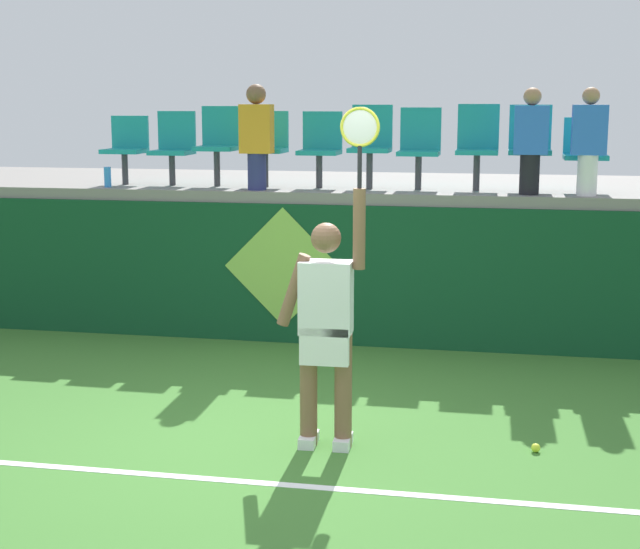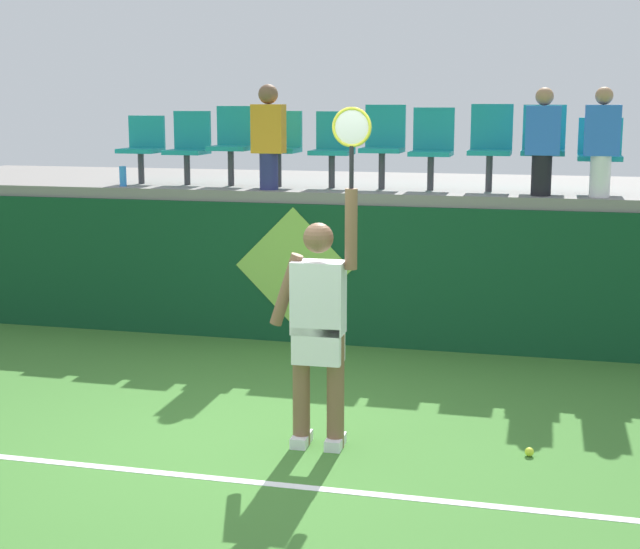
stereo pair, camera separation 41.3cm
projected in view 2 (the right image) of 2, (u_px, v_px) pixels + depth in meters
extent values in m
plane|color=#3D752D|center=(253.00, 443.00, 7.20)|extent=(40.00, 40.00, 0.00)
cube|color=#0F4223|center=(344.00, 275.00, 10.05)|extent=(11.62, 0.20, 1.48)
cube|color=gray|center=(372.00, 187.00, 11.30)|extent=(11.62, 3.02, 0.12)
cube|color=white|center=(220.00, 479.00, 6.51)|extent=(10.46, 0.08, 0.01)
cube|color=white|center=(302.00, 439.00, 7.17)|extent=(0.13, 0.26, 0.08)
cube|color=white|center=(335.00, 442.00, 7.11)|extent=(0.13, 0.26, 0.08)
cylinder|color=brown|center=(301.00, 389.00, 7.09)|extent=(0.13, 0.13, 0.87)
cylinder|color=brown|center=(336.00, 391.00, 7.04)|extent=(0.13, 0.13, 0.87)
cube|color=white|center=(318.00, 344.00, 7.00)|extent=(0.37, 0.23, 0.28)
cube|color=white|center=(318.00, 298.00, 6.94)|extent=(0.39, 0.23, 0.54)
sphere|color=brown|center=(318.00, 238.00, 6.86)|extent=(0.22, 0.22, 0.22)
cylinder|color=brown|center=(286.00, 290.00, 6.98)|extent=(0.26, 0.10, 0.55)
cylinder|color=brown|center=(351.00, 229.00, 6.80)|extent=(0.09, 0.09, 0.58)
cylinder|color=black|center=(351.00, 167.00, 6.72)|extent=(0.03, 0.03, 0.30)
torus|color=gold|center=(352.00, 127.00, 6.67)|extent=(0.28, 0.03, 0.28)
ellipsoid|color=silver|center=(352.00, 127.00, 6.67)|extent=(0.24, 0.02, 0.24)
sphere|color=#D1E533|center=(529.00, 452.00, 6.93)|extent=(0.07, 0.07, 0.07)
cylinder|color=#338CE5|center=(123.00, 176.00, 10.64)|extent=(0.08, 0.08, 0.22)
cylinder|color=#38383D|center=(141.00, 168.00, 10.96)|extent=(0.07, 0.07, 0.35)
cube|color=teal|center=(141.00, 151.00, 10.93)|extent=(0.44, 0.42, 0.05)
cube|color=teal|center=(147.00, 132.00, 11.07)|extent=(0.44, 0.04, 0.37)
cylinder|color=#38383D|center=(187.00, 170.00, 10.83)|extent=(0.07, 0.07, 0.34)
cube|color=teal|center=(187.00, 152.00, 10.79)|extent=(0.44, 0.42, 0.05)
cube|color=teal|center=(192.00, 130.00, 10.93)|extent=(0.44, 0.04, 0.43)
cylinder|color=#38383D|center=(231.00, 168.00, 10.70)|extent=(0.07, 0.07, 0.40)
cube|color=teal|center=(231.00, 148.00, 10.66)|extent=(0.44, 0.42, 0.05)
cube|color=teal|center=(236.00, 126.00, 10.80)|extent=(0.44, 0.04, 0.44)
cylinder|color=#38383D|center=(278.00, 170.00, 10.57)|extent=(0.07, 0.07, 0.38)
cube|color=teal|center=(278.00, 150.00, 10.53)|extent=(0.44, 0.42, 0.05)
cube|color=teal|center=(283.00, 129.00, 10.67)|extent=(0.44, 0.04, 0.40)
cylinder|color=#38383D|center=(332.00, 171.00, 10.42)|extent=(0.07, 0.07, 0.36)
cube|color=teal|center=(332.00, 152.00, 10.38)|extent=(0.44, 0.42, 0.05)
cube|color=teal|center=(336.00, 130.00, 10.52)|extent=(0.44, 0.04, 0.41)
cylinder|color=#38383D|center=(382.00, 171.00, 10.29)|extent=(0.07, 0.07, 0.39)
cube|color=teal|center=(382.00, 150.00, 10.25)|extent=(0.44, 0.42, 0.05)
cube|color=teal|center=(385.00, 126.00, 10.38)|extent=(0.44, 0.04, 0.45)
cylinder|color=#38383D|center=(431.00, 173.00, 10.16)|extent=(0.07, 0.07, 0.37)
cube|color=teal|center=(431.00, 153.00, 10.12)|extent=(0.44, 0.42, 0.05)
cube|color=teal|center=(434.00, 129.00, 10.26)|extent=(0.44, 0.04, 0.46)
cylinder|color=#38383D|center=(489.00, 173.00, 10.01)|extent=(0.07, 0.07, 0.38)
cube|color=teal|center=(490.00, 152.00, 9.97)|extent=(0.44, 0.42, 0.05)
cube|color=teal|center=(492.00, 127.00, 10.11)|extent=(0.44, 0.04, 0.47)
cylinder|color=#38383D|center=(542.00, 174.00, 9.88)|extent=(0.07, 0.07, 0.39)
cube|color=teal|center=(543.00, 153.00, 9.84)|extent=(0.44, 0.42, 0.05)
cube|color=teal|center=(544.00, 127.00, 9.98)|extent=(0.44, 0.04, 0.46)
cylinder|color=#38383D|center=(599.00, 177.00, 9.75)|extent=(0.07, 0.07, 0.34)
cube|color=teal|center=(600.00, 158.00, 9.72)|extent=(0.44, 0.42, 0.05)
cube|color=teal|center=(600.00, 136.00, 9.86)|extent=(0.44, 0.04, 0.38)
cylinder|color=black|center=(541.00, 175.00, 9.57)|extent=(0.20, 0.20, 0.41)
cube|color=blue|center=(543.00, 130.00, 9.49)|extent=(0.34, 0.20, 0.49)
sphere|color=#A87A56|center=(545.00, 96.00, 9.43)|extent=(0.18, 0.18, 0.18)
cylinder|color=white|center=(600.00, 176.00, 9.43)|extent=(0.20, 0.20, 0.41)
cube|color=blue|center=(602.00, 130.00, 9.35)|extent=(0.34, 0.20, 0.49)
sphere|color=#A87A56|center=(604.00, 96.00, 9.29)|extent=(0.17, 0.17, 0.17)
cylinder|color=navy|center=(269.00, 171.00, 10.23)|extent=(0.20, 0.20, 0.39)
cube|color=orange|center=(268.00, 129.00, 10.15)|extent=(0.34, 0.20, 0.51)
sphere|color=brown|center=(268.00, 94.00, 10.08)|extent=(0.21, 0.21, 0.21)
cube|color=#0F4223|center=(294.00, 342.00, 10.20)|extent=(0.90, 0.01, 0.00)
plane|color=#8CC64C|center=(293.00, 267.00, 10.05)|extent=(1.27, 0.00, 1.27)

